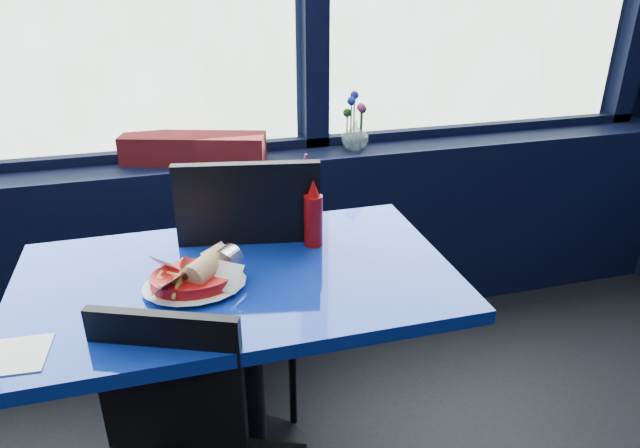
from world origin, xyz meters
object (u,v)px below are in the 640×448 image
(chair_near_back, at_px, (241,271))
(flower_vase, at_px, (355,132))
(soda_cup, at_px, (297,212))
(near_table, at_px, (241,329))
(planter_box, at_px, (194,148))
(ketchup_bottle, at_px, (313,217))
(food_basket, at_px, (196,277))

(chair_near_back, relative_size, flower_vase, 4.10)
(soda_cup, bearing_deg, chair_near_back, 153.20)
(near_table, bearing_deg, flower_vase, 53.54)
(planter_box, xyz_separation_m, ketchup_bottle, (0.30, -0.73, -0.01))
(ketchup_bottle, bearing_deg, soda_cup, 104.33)
(soda_cup, bearing_deg, flower_vase, 57.46)
(planter_box, relative_size, soda_cup, 2.11)
(flower_vase, xyz_separation_m, ketchup_bottle, (-0.37, -0.73, -0.03))
(near_table, relative_size, planter_box, 2.12)
(planter_box, height_order, soda_cup, soda_cup)
(planter_box, bearing_deg, ketchup_bottle, -50.75)
(chair_near_back, xyz_separation_m, planter_box, (-0.09, 0.54, 0.28))
(planter_box, bearing_deg, flower_vase, 16.32)
(near_table, xyz_separation_m, soda_cup, (0.23, 0.22, 0.25))
(near_table, height_order, food_basket, food_basket)
(food_basket, height_order, soda_cup, soda_cup)
(food_basket, relative_size, soda_cup, 1.12)
(chair_near_back, distance_m, soda_cup, 0.31)
(ketchup_bottle, bearing_deg, planter_box, 112.33)
(planter_box, xyz_separation_m, soda_cup, (0.28, -0.63, -0.04))
(near_table, bearing_deg, planter_box, 93.27)
(planter_box, height_order, food_basket, planter_box)
(chair_near_back, xyz_separation_m, ketchup_bottle, (0.21, -0.19, 0.26))
(chair_near_back, distance_m, food_basket, 0.44)
(ketchup_bottle, bearing_deg, near_table, -154.35)
(chair_near_back, bearing_deg, flower_vase, -127.35)
(food_basket, xyz_separation_m, ketchup_bottle, (0.36, 0.16, 0.06))
(near_table, height_order, ketchup_bottle, ketchup_bottle)
(near_table, xyz_separation_m, flower_vase, (0.63, 0.85, 0.31))
(flower_vase, xyz_separation_m, food_basket, (-0.74, -0.89, -0.09))
(chair_near_back, xyz_separation_m, food_basket, (-0.16, -0.35, 0.20))
(near_table, height_order, chair_near_back, chair_near_back)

